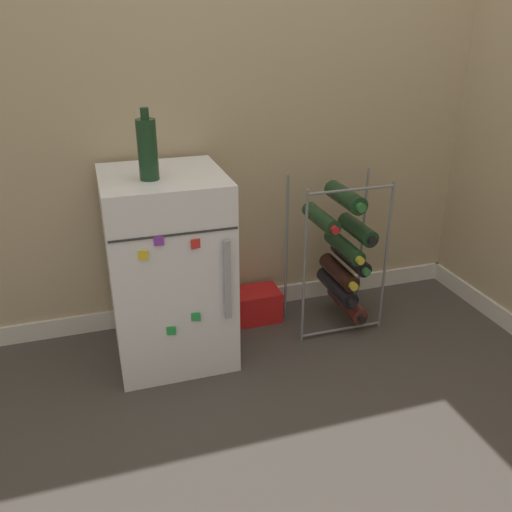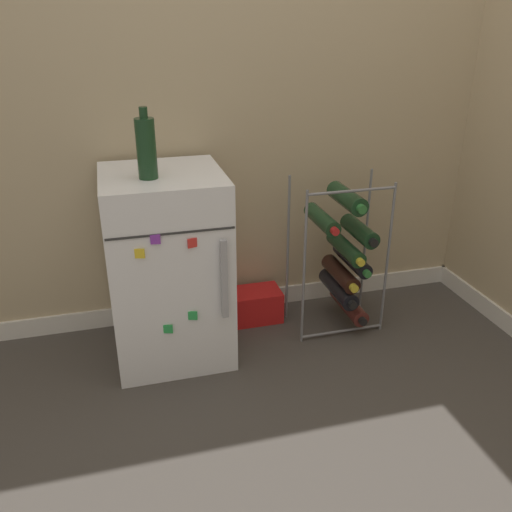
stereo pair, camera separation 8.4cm
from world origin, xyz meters
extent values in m
plane|color=#423D38|center=(0.00, 0.00, 0.00)|extent=(14.00, 14.00, 0.00)
cube|color=tan|center=(0.00, 0.64, 1.25)|extent=(7.04, 0.06, 2.50)
cube|color=silver|center=(0.00, 0.60, 0.04)|extent=(7.04, 0.01, 0.09)
cube|color=white|center=(-0.51, 0.34, 0.40)|extent=(0.48, 0.48, 0.80)
cube|color=#2D2D2D|center=(-0.51, 0.10, 0.64)|extent=(0.47, 0.00, 0.01)
cube|color=#9E9EA3|center=(-0.32, 0.08, 0.44)|extent=(0.02, 0.02, 0.32)
cube|color=yellow|center=(-0.63, 0.09, 0.58)|extent=(0.04, 0.02, 0.04)
cube|color=green|center=(-0.45, 0.09, 0.29)|extent=(0.04, 0.02, 0.04)
cube|color=red|center=(-0.43, 0.09, 0.60)|extent=(0.04, 0.02, 0.04)
cube|color=green|center=(-0.55, 0.09, 0.25)|extent=(0.04, 0.02, 0.04)
cube|color=purple|center=(-0.57, 0.09, 0.63)|extent=(0.04, 0.01, 0.04)
cylinder|color=slate|center=(0.06, 0.24, 0.36)|extent=(0.01, 0.01, 0.71)
cylinder|color=slate|center=(0.45, 0.24, 0.36)|extent=(0.01, 0.01, 0.71)
cylinder|color=slate|center=(0.06, 0.46, 0.36)|extent=(0.01, 0.01, 0.71)
cylinder|color=slate|center=(0.45, 0.46, 0.36)|extent=(0.01, 0.01, 0.71)
cylinder|color=slate|center=(0.26, 0.24, 0.02)|extent=(0.39, 0.01, 0.01)
cylinder|color=slate|center=(0.26, 0.24, 0.69)|extent=(0.39, 0.01, 0.01)
cylinder|color=#56231E|center=(0.34, 0.35, 0.09)|extent=(0.08, 0.29, 0.08)
cylinder|color=black|center=(0.34, 0.19, 0.09)|extent=(0.04, 0.02, 0.04)
cylinder|color=black|center=(0.28, 0.35, 0.18)|extent=(0.08, 0.30, 0.08)
cylinder|color=black|center=(0.28, 0.19, 0.18)|extent=(0.04, 0.02, 0.04)
cylinder|color=black|center=(0.28, 0.35, 0.26)|extent=(0.08, 0.28, 0.08)
cylinder|color=gold|center=(0.28, 0.20, 0.26)|extent=(0.04, 0.02, 0.04)
cylinder|color=black|center=(0.34, 0.35, 0.33)|extent=(0.07, 0.29, 0.07)
cylinder|color=#2D7033|center=(0.34, 0.19, 0.33)|extent=(0.03, 0.02, 0.03)
cylinder|color=#19381E|center=(0.30, 0.35, 0.39)|extent=(0.07, 0.29, 0.07)
cylinder|color=gold|center=(0.30, 0.19, 0.39)|extent=(0.03, 0.02, 0.03)
cylinder|color=#19381E|center=(0.36, 0.35, 0.46)|extent=(0.08, 0.26, 0.08)
cylinder|color=black|center=(0.36, 0.21, 0.46)|extent=(0.04, 0.02, 0.04)
cylinder|color=#19381E|center=(0.17, 0.35, 0.54)|extent=(0.07, 0.27, 0.07)
cylinder|color=red|center=(0.17, 0.20, 0.54)|extent=(0.03, 0.02, 0.03)
cylinder|color=#19381E|center=(0.29, 0.35, 0.63)|extent=(0.08, 0.27, 0.08)
cylinder|color=#2D7033|center=(0.29, 0.20, 0.63)|extent=(0.04, 0.02, 0.04)
cube|color=red|center=(-0.11, 0.48, 0.08)|extent=(0.27, 0.16, 0.15)
cylinder|color=#19381E|center=(-0.56, 0.28, 0.91)|extent=(0.07, 0.07, 0.22)
cylinder|color=#19381E|center=(-0.56, 0.28, 1.04)|extent=(0.03, 0.03, 0.04)
camera|label=1|loc=(-0.77, -1.70, 1.37)|focal=38.00mm
camera|label=2|loc=(-0.69, -1.72, 1.37)|focal=38.00mm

